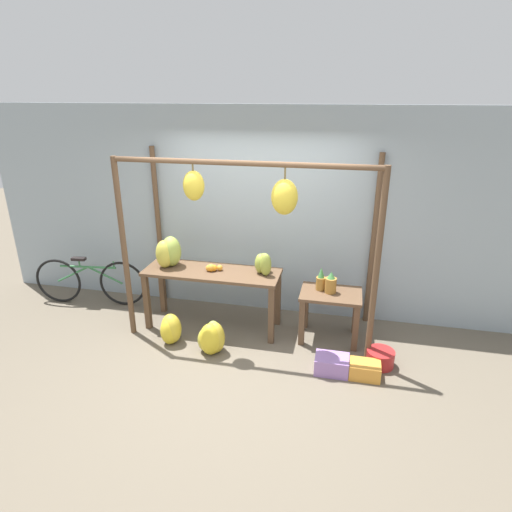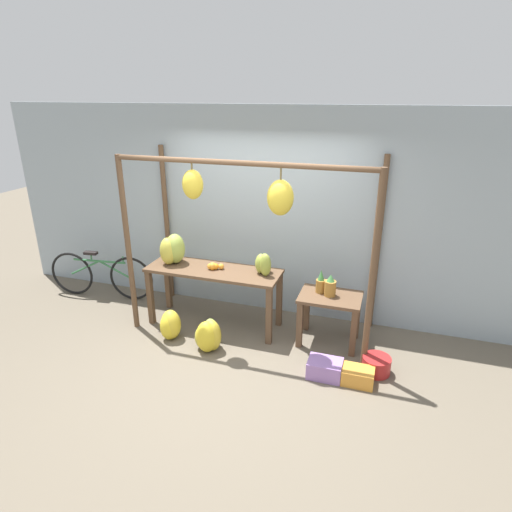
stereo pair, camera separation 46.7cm
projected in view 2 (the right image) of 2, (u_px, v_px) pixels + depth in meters
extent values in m
plane|color=#665B4C|center=(228.00, 364.00, 4.93)|extent=(20.00, 20.00, 0.00)
cube|color=#99A8B2|center=(267.00, 214.00, 5.75)|extent=(8.00, 0.08, 2.80)
cylinder|color=brown|center=(128.00, 247.00, 5.33)|extent=(0.07, 0.07, 2.27)
cylinder|color=brown|center=(372.00, 276.00, 4.47)|extent=(0.07, 0.07, 2.27)
cylinder|color=brown|center=(167.00, 225.00, 6.20)|extent=(0.07, 0.07, 2.27)
cylinder|color=brown|center=(378.00, 246.00, 5.34)|extent=(0.07, 0.07, 2.27)
cylinder|color=brown|center=(238.00, 163.00, 4.51)|extent=(2.96, 0.06, 0.06)
cylinder|color=brown|center=(192.00, 166.00, 4.69)|extent=(0.02, 0.02, 0.07)
ellipsoid|color=gold|center=(193.00, 184.00, 4.76)|extent=(0.24, 0.22, 0.33)
cylinder|color=brown|center=(281.00, 174.00, 4.40)|extent=(0.02, 0.02, 0.12)
ellipsoid|color=gold|center=(280.00, 198.00, 4.49)|extent=(0.28, 0.26, 0.38)
cube|color=brown|center=(213.00, 271.00, 5.52)|extent=(1.75, 0.58, 0.04)
cube|color=brown|center=(150.00, 297.00, 5.69)|extent=(0.07, 0.07, 0.76)
cube|color=brown|center=(269.00, 316.00, 5.21)|extent=(0.07, 0.07, 0.76)
cube|color=brown|center=(168.00, 283.00, 6.11)|extent=(0.07, 0.07, 0.76)
cube|color=brown|center=(279.00, 299.00, 5.64)|extent=(0.07, 0.07, 0.76)
cube|color=brown|center=(330.00, 297.00, 5.16)|extent=(0.74, 0.53, 0.04)
cube|color=brown|center=(300.00, 325.00, 5.18)|extent=(0.07, 0.07, 0.60)
cube|color=brown|center=(353.00, 333.00, 4.99)|extent=(0.07, 0.07, 0.60)
cube|color=brown|center=(307.00, 309.00, 5.56)|extent=(0.07, 0.07, 0.60)
cube|color=brown|center=(357.00, 316.00, 5.37)|extent=(0.07, 0.07, 0.60)
ellipsoid|color=#9EB247|center=(175.00, 249.00, 5.65)|extent=(0.36, 0.37, 0.40)
ellipsoid|color=gold|center=(174.00, 250.00, 5.72)|extent=(0.25, 0.27, 0.31)
ellipsoid|color=gold|center=(168.00, 251.00, 5.61)|extent=(0.32, 0.31, 0.37)
sphere|color=orange|center=(221.00, 266.00, 5.50)|extent=(0.08, 0.08, 0.08)
sphere|color=orange|center=(215.00, 266.00, 5.49)|extent=(0.08, 0.08, 0.08)
sphere|color=orange|center=(212.00, 267.00, 5.48)|extent=(0.08, 0.08, 0.08)
sphere|color=orange|center=(210.00, 266.00, 5.49)|extent=(0.08, 0.08, 0.08)
sphere|color=orange|center=(213.00, 266.00, 5.48)|extent=(0.10, 0.10, 0.10)
cylinder|color=#A3702D|center=(320.00, 286.00, 5.22)|extent=(0.12, 0.12, 0.16)
cone|color=#428442|center=(321.00, 275.00, 5.16)|extent=(0.08, 0.08, 0.13)
cylinder|color=#A3702D|center=(330.00, 288.00, 5.13)|extent=(0.14, 0.14, 0.19)
cone|color=#428442|center=(331.00, 278.00, 5.08)|extent=(0.10, 0.10, 0.08)
ellipsoid|color=gold|center=(171.00, 327.00, 5.39)|extent=(0.19, 0.21, 0.32)
ellipsoid|color=gold|center=(171.00, 324.00, 5.39)|extent=(0.37, 0.36, 0.39)
ellipsoid|color=yellow|center=(169.00, 326.00, 5.38)|extent=(0.25, 0.28, 0.36)
ellipsoid|color=gold|center=(212.00, 335.00, 5.14)|extent=(0.30, 0.29, 0.40)
ellipsoid|color=#9EB247|center=(211.00, 333.00, 5.20)|extent=(0.25, 0.26, 0.39)
ellipsoid|color=gold|center=(204.00, 337.00, 5.18)|extent=(0.27, 0.25, 0.31)
ellipsoid|color=yellow|center=(207.00, 337.00, 5.11)|extent=(0.29, 0.27, 0.40)
cube|color=#9970B7|center=(325.00, 368.00, 4.69)|extent=(0.37, 0.27, 0.20)
cylinder|color=#AD2323|center=(376.00, 365.00, 4.76)|extent=(0.31, 0.31, 0.19)
torus|color=black|center=(72.00, 274.00, 6.53)|extent=(0.68, 0.12, 0.68)
torus|color=black|center=(131.00, 279.00, 6.36)|extent=(0.68, 0.12, 0.68)
cylinder|color=#337042|center=(99.00, 261.00, 6.36)|extent=(0.83, 0.13, 0.03)
cylinder|color=#337042|center=(85.00, 267.00, 6.44)|extent=(0.50, 0.09, 0.27)
cylinder|color=#337042|center=(115.00, 270.00, 6.36)|extent=(0.50, 0.09, 0.27)
cylinder|color=#337042|center=(91.00, 257.00, 6.36)|extent=(0.02, 0.02, 0.10)
cube|color=black|center=(91.00, 253.00, 6.33)|extent=(0.21, 0.10, 0.04)
cylinder|color=#337042|center=(123.00, 260.00, 6.27)|extent=(0.02, 0.02, 0.10)
ellipsoid|color=#93A33D|center=(264.00, 263.00, 5.38)|extent=(0.19, 0.17, 0.25)
ellipsoid|color=#93A33D|center=(265.00, 265.00, 5.26)|extent=(0.16, 0.14, 0.29)
ellipsoid|color=#93A33D|center=(261.00, 264.00, 5.35)|extent=(0.16, 0.19, 0.26)
cube|color=orange|center=(358.00, 376.00, 4.58)|extent=(0.34, 0.24, 0.18)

